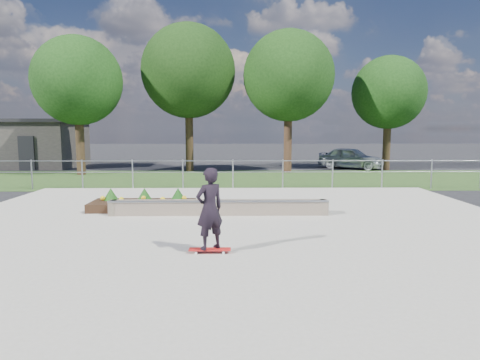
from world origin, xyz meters
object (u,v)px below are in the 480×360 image
planter_bed (143,203)px  skateboarder (210,209)px  grind_ledge (219,207)px  parked_car (351,158)px

planter_bed → skateboarder: bearing=-63.7°
grind_ledge → planter_bed: size_ratio=2.00×
planter_bed → parked_car: size_ratio=0.78×
grind_ledge → skateboarder: skateboarder is taller
planter_bed → skateboarder: size_ratio=1.83×
parked_car → planter_bed: bearing=176.9°
skateboarder → parked_car: 19.36m
grind_ledge → planter_bed: (-2.25, 0.80, -0.02)m
skateboarder → parked_car: (7.56, 17.82, -0.26)m
grind_ledge → parked_car: 16.03m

